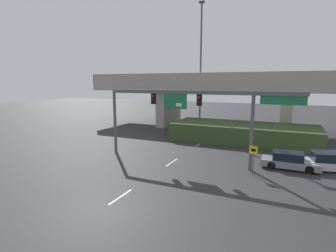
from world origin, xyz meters
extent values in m
plane|color=#2D2D30|center=(0.00, 0.00, 0.00)|extent=(160.00, 160.00, 0.00)
cube|color=silver|center=(0.00, 1.93, 0.00)|extent=(0.14, 2.40, 0.01)
cube|color=silver|center=(0.00, 9.59, 0.00)|extent=(0.14, 2.40, 0.01)
cube|color=silver|center=(0.00, 17.26, 0.00)|extent=(0.14, 2.40, 0.01)
cube|color=silver|center=(0.00, 24.92, 0.00)|extent=(0.14, 2.40, 0.01)
cube|color=silver|center=(0.00, 32.59, 0.00)|extent=(0.14, 2.40, 0.01)
cylinder|color=#515456|center=(-6.49, 10.38, 3.13)|extent=(0.28, 0.28, 6.26)
cylinder|color=#515456|center=(6.49, 10.38, 3.13)|extent=(0.28, 0.28, 6.26)
cube|color=#515456|center=(1.89, 10.38, 6.10)|extent=(16.75, 0.32, 0.32)
cube|color=black|center=(-2.16, 10.38, 5.47)|extent=(0.40, 0.28, 0.95)
sphere|color=red|center=(-2.16, 10.21, 5.68)|extent=(0.22, 0.22, 0.22)
sphere|color=black|center=(-2.16, 10.21, 5.25)|extent=(0.22, 0.22, 0.22)
cube|color=black|center=(2.16, 10.38, 5.47)|extent=(0.40, 0.28, 0.95)
sphere|color=red|center=(2.16, 10.21, 5.68)|extent=(0.22, 0.22, 0.22)
sphere|color=black|center=(2.16, 10.21, 5.25)|extent=(0.22, 0.22, 0.22)
cube|color=#196B42|center=(0.00, 10.28, 5.30)|extent=(2.15, 0.08, 1.28)
cube|color=white|center=(0.38, 10.23, 5.02)|extent=(0.54, 0.03, 0.28)
cube|color=#196B42|center=(8.56, 10.32, 5.62)|extent=(3.18, 0.07, 0.64)
cylinder|color=#4C4C4C|center=(6.80, 9.41, 1.14)|extent=(0.08, 0.08, 2.27)
cube|color=yellow|center=(6.80, 9.37, 1.92)|extent=(0.60, 0.03, 0.60)
cube|color=black|center=(6.80, 9.35, 1.92)|extent=(0.33, 0.01, 0.21)
cylinder|color=#515456|center=(-2.32, 24.38, 8.59)|extent=(0.24, 0.24, 17.18)
cube|color=#333333|center=(-2.32, 24.38, 17.30)|extent=(0.70, 0.36, 0.24)
cube|color=#A39E93|center=(0.00, 27.98, 6.48)|extent=(41.12, 8.36, 1.67)
cube|color=#A39E93|center=(0.00, 24.00, 7.77)|extent=(41.12, 0.40, 0.90)
cube|color=#A39E93|center=(-8.74, 27.98, 2.82)|extent=(1.40, 6.69, 5.65)
cube|color=#A39E93|center=(8.74, 27.98, 2.82)|extent=(1.40, 6.69, 5.65)
cube|color=#384C28|center=(4.26, 20.77, 1.03)|extent=(16.47, 6.38, 2.06)
cube|color=gray|center=(9.38, 12.20, 0.43)|extent=(4.39, 1.82, 0.54)
cube|color=black|center=(9.21, 12.20, 1.03)|extent=(2.28, 1.63, 0.65)
cylinder|color=black|center=(10.73, 12.99, 0.32)|extent=(0.64, 0.22, 0.64)
cylinder|color=black|center=(10.74, 11.42, 0.32)|extent=(0.64, 0.22, 0.64)
cylinder|color=black|center=(8.02, 12.98, 0.32)|extent=(0.64, 0.22, 0.64)
cylinder|color=black|center=(8.03, 11.40, 0.32)|extent=(0.64, 0.22, 0.64)
cube|color=silver|center=(12.31, 13.13, 0.45)|extent=(5.03, 2.92, 0.59)
cube|color=black|center=(12.13, 13.08, 1.09)|extent=(2.78, 2.21, 0.69)
cylinder|color=black|center=(10.69, 13.59, 0.32)|extent=(0.67, 0.36, 0.64)
cylinder|color=black|center=(11.08, 11.98, 0.32)|extent=(0.67, 0.36, 0.64)
camera|label=1|loc=(9.00, -10.56, 6.93)|focal=28.00mm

